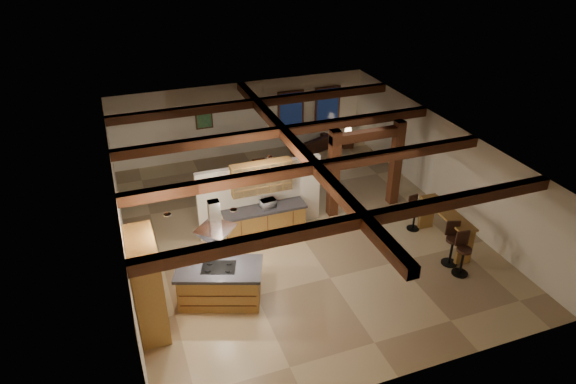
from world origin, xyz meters
name	(u,v)px	position (x,y,z in m)	size (l,w,h in m)	color
ground	(297,230)	(0.00, 0.00, 0.00)	(12.00, 12.00, 0.00)	tan
room_walls	(297,179)	(0.00, 0.00, 1.78)	(12.00, 12.00, 12.00)	silver
ceiling_beams	(298,148)	(0.00, 0.00, 2.76)	(10.00, 12.00, 0.28)	#3A1A0E
timber_posts	(366,159)	(2.50, 0.50, 1.76)	(2.50, 0.30, 2.90)	#3A1A0E
partition_wall	(260,197)	(-1.00, 0.50, 1.10)	(3.80, 0.18, 2.20)	silver
pantry_cabinet	(147,285)	(-4.67, -2.60, 1.20)	(0.67, 1.60, 2.40)	olive
back_counter	(265,221)	(-1.00, 0.11, 0.48)	(2.50, 0.66, 0.94)	olive
upper_display_cabinet	(261,178)	(-1.00, 0.31, 1.85)	(1.80, 0.36, 0.95)	olive
range_hood	(217,242)	(-2.94, -2.32, 1.78)	(1.10, 1.10, 1.40)	silver
back_windows	(309,109)	(2.80, 5.93, 1.50)	(2.70, 0.07, 1.70)	#3A1A0E
framed_art	(204,118)	(-1.50, 5.94, 1.70)	(0.65, 0.05, 0.85)	#3A1A0E
recessed_cans	(227,191)	(-2.53, -1.93, 2.87)	(3.16, 2.46, 0.03)	silver
kitchen_island	(220,284)	(-2.94, -2.32, 0.52)	(2.35, 1.77, 1.04)	olive
dining_table	(283,186)	(0.36, 2.22, 0.32)	(1.83, 1.02, 0.64)	#3E180F
sofa	(314,143)	(2.76, 5.28, 0.28)	(1.93, 0.76, 0.56)	black
microwave	(268,203)	(-0.87, 0.11, 1.06)	(0.45, 0.30, 0.25)	#B8B7BC
bar_counter	(446,223)	(3.75, -2.18, 0.75)	(0.59, 2.14, 1.11)	olive
side_table	(348,141)	(4.17, 5.07, 0.27)	(0.43, 0.43, 0.53)	#3A1A0E
table_lamp	(348,129)	(4.17, 5.07, 0.77)	(0.29, 0.29, 0.34)	black
bar_stool_a	(462,254)	(3.38, -3.47, 0.64)	(0.44, 0.45, 1.26)	black
bar_stool_b	(452,243)	(3.40, -2.99, 0.65)	(0.47, 0.48, 1.27)	black
bar_stool_c	(414,213)	(3.38, -1.13, 0.56)	(0.39, 0.40, 1.11)	black
dining_chairs	(283,178)	(0.36, 2.22, 0.63)	(1.97, 1.97, 1.24)	#3A1A0E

